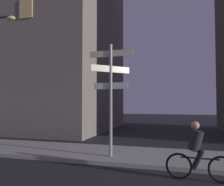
# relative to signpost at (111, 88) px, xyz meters

# --- Properties ---
(sidewalk_kerb) EXTENTS (40.00, 2.89, 0.14)m
(sidewalk_kerb) POSITION_rel_signpost_xyz_m (1.47, 0.64, -2.58)
(sidewalk_kerb) COLOR #9E9991
(sidewalk_kerb) RESTS_ON ground_plane
(signpost) EXTENTS (1.66, 1.17, 4.18)m
(signpost) POSITION_rel_signpost_xyz_m (0.00, 0.00, 0.00)
(signpost) COLOR gray
(signpost) RESTS_ON sidewalk_kerb
(cyclist) EXTENTS (1.82, 0.34, 1.61)m
(cyclist) POSITION_rel_signpost_xyz_m (2.91, -1.49, -1.90)
(cyclist) COLOR black
(cyclist) RESTS_ON ground_plane
(building_left_block) EXTENTS (9.91, 9.91, 20.51)m
(building_left_block) POSITION_rel_signpost_xyz_m (-7.63, 8.38, 7.60)
(building_left_block) COLOR slate
(building_left_block) RESTS_ON ground_plane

